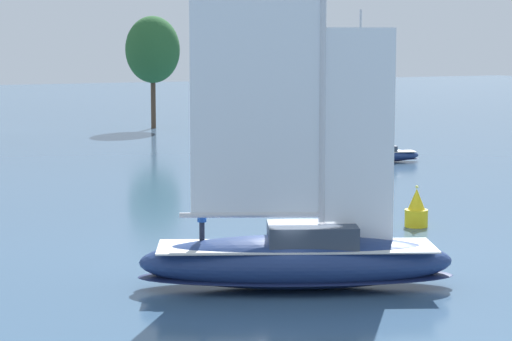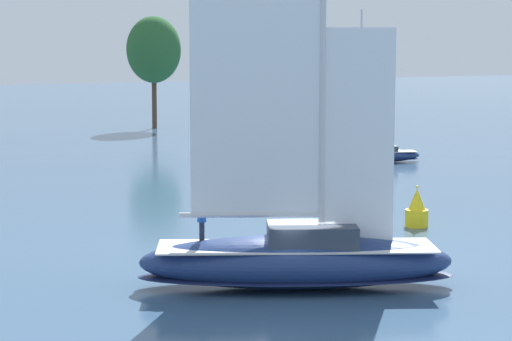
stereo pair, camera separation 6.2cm
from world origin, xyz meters
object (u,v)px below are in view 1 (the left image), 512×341
at_px(sailboat_main, 297,255).
at_px(channel_buoy, 416,210).
at_px(tree_shore_left, 153,50).
at_px(sailboat_moored_near_marina, 382,155).
at_px(sailboat_moored_mid_channel, 358,138).

bearing_deg(sailboat_main, channel_buoy, 32.94).
relative_size(tree_shore_left, sailboat_moored_near_marina, 1.47).
distance_m(sailboat_moored_mid_channel, channel_buoy, 39.41).
height_order(tree_shore_left, sailboat_moored_near_marina, tree_shore_left).
xyz_separation_m(sailboat_main, sailboat_moored_mid_channel, (32.54, 41.36, -0.43)).
height_order(sailboat_main, sailboat_moored_mid_channel, sailboat_main).
bearing_deg(sailboat_moored_near_marina, tree_shore_left, 93.29).
distance_m(sailboat_main, channel_buoy, 14.26).
bearing_deg(tree_shore_left, channel_buoy, -102.17).
distance_m(sailboat_main, sailboat_moored_near_marina, 41.53).
distance_m(tree_shore_left, sailboat_main, 74.29).
height_order(sailboat_moored_mid_channel, channel_buoy, sailboat_moored_mid_channel).
xyz_separation_m(sailboat_main, sailboat_moored_near_marina, (27.47, 31.14, -0.68)).
distance_m(sailboat_main, sailboat_moored_mid_channel, 52.63).
relative_size(tree_shore_left, sailboat_main, 0.75).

